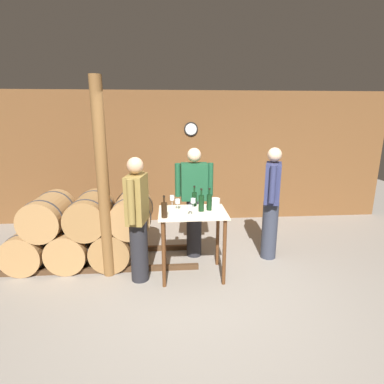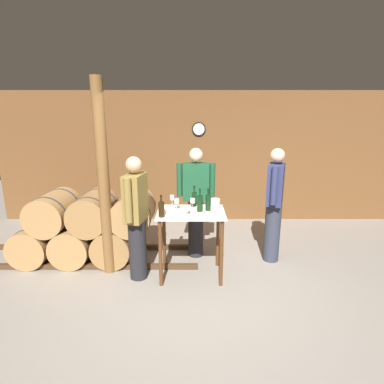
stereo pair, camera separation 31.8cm
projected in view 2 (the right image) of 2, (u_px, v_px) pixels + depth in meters
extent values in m
plane|color=gray|center=(203.00, 297.00, 3.75)|extent=(14.00, 14.00, 0.00)
cube|color=brown|center=(199.00, 158.00, 6.27)|extent=(8.40, 0.05, 2.70)
cylinder|color=black|center=(200.00, 129.00, 6.09)|extent=(0.28, 0.03, 0.28)
cylinder|color=white|center=(200.00, 129.00, 6.07)|extent=(0.23, 0.01, 0.23)
cube|color=#4C331E|center=(71.00, 266.00, 4.44)|extent=(3.79, 0.06, 0.08)
cube|color=#4C331E|center=(87.00, 247.00, 5.09)|extent=(3.79, 0.06, 0.08)
cylinder|color=#AD7F4C|center=(39.00, 241.00, 4.71)|extent=(0.58, 0.84, 0.58)
cylinder|color=#38383D|center=(31.00, 248.00, 4.46)|extent=(0.60, 0.03, 0.60)
cylinder|color=#38383D|center=(47.00, 235.00, 4.95)|extent=(0.60, 0.03, 0.60)
cylinder|color=#AD7F4C|center=(78.00, 241.00, 4.70)|extent=(0.58, 0.84, 0.58)
cylinder|color=#38383D|center=(72.00, 248.00, 4.46)|extent=(0.60, 0.03, 0.60)
cylinder|color=#38383D|center=(84.00, 235.00, 4.95)|extent=(0.60, 0.03, 0.60)
cylinder|color=#9E7242|center=(117.00, 241.00, 4.70)|extent=(0.58, 0.84, 0.58)
cylinder|color=#38383D|center=(113.00, 248.00, 4.46)|extent=(0.60, 0.03, 0.60)
cylinder|color=#38383D|center=(121.00, 235.00, 4.95)|extent=(0.60, 0.03, 0.60)
cylinder|color=#AD7F4C|center=(55.00, 211.00, 4.58)|extent=(0.58, 0.84, 0.58)
cylinder|color=#38383D|center=(47.00, 217.00, 4.34)|extent=(0.60, 0.03, 0.60)
cylinder|color=#38383D|center=(62.00, 206.00, 4.83)|extent=(0.60, 0.03, 0.60)
cylinder|color=#9E7242|center=(95.00, 211.00, 4.58)|extent=(0.58, 0.84, 0.58)
cylinder|color=#38383D|center=(90.00, 217.00, 4.34)|extent=(0.60, 0.03, 0.60)
cylinder|color=#38383D|center=(100.00, 207.00, 4.82)|extent=(0.60, 0.03, 0.60)
cylinder|color=#AD7F4C|center=(135.00, 211.00, 4.58)|extent=(0.58, 0.84, 0.58)
cylinder|color=#38383D|center=(132.00, 217.00, 4.33)|extent=(0.60, 0.03, 0.60)
cylinder|color=#38383D|center=(138.00, 207.00, 4.82)|extent=(0.60, 0.03, 0.60)
cube|color=beige|center=(192.00, 212.00, 4.06)|extent=(0.92, 0.67, 0.02)
cylinder|color=#593319|center=(161.00, 253.00, 3.91)|extent=(0.05, 0.05, 0.93)
cylinder|color=#593319|center=(222.00, 254.00, 3.90)|extent=(0.05, 0.05, 0.93)
cylinder|color=#593319|center=(165.00, 237.00, 4.44)|extent=(0.05, 0.05, 0.93)
cylinder|color=#593319|center=(219.00, 237.00, 4.44)|extent=(0.05, 0.05, 0.93)
cylinder|color=brown|center=(105.00, 181.00, 4.06)|extent=(0.16, 0.16, 2.70)
cylinder|color=black|center=(162.00, 209.00, 3.83)|extent=(0.08, 0.08, 0.20)
cylinder|color=black|center=(162.00, 199.00, 3.79)|extent=(0.02, 0.02, 0.09)
cylinder|color=black|center=(162.00, 196.00, 3.78)|extent=(0.03, 0.03, 0.02)
cylinder|color=black|center=(195.00, 199.00, 4.29)|extent=(0.07, 0.07, 0.20)
cylinder|color=black|center=(195.00, 189.00, 4.25)|extent=(0.02, 0.02, 0.09)
cylinder|color=black|center=(195.00, 187.00, 4.24)|extent=(0.03, 0.03, 0.02)
cylinder|color=black|center=(201.00, 203.00, 4.04)|extent=(0.08, 0.08, 0.22)
cylinder|color=black|center=(201.00, 192.00, 4.00)|extent=(0.02, 0.02, 0.10)
cylinder|color=black|center=(201.00, 189.00, 4.00)|extent=(0.03, 0.03, 0.02)
cylinder|color=black|center=(209.00, 203.00, 4.08)|extent=(0.07, 0.07, 0.22)
cylinder|color=black|center=(209.00, 192.00, 4.04)|extent=(0.02, 0.02, 0.09)
cylinder|color=black|center=(209.00, 189.00, 4.03)|extent=(0.03, 0.03, 0.02)
cylinder|color=silver|center=(173.00, 206.00, 4.32)|extent=(0.06, 0.06, 0.00)
cylinder|color=silver|center=(173.00, 203.00, 4.31)|extent=(0.01, 0.01, 0.09)
cylinder|color=silver|center=(173.00, 197.00, 4.29)|extent=(0.06, 0.06, 0.07)
cylinder|color=silver|center=(178.00, 209.00, 4.15)|extent=(0.06, 0.06, 0.00)
cylinder|color=silver|center=(178.00, 206.00, 4.13)|extent=(0.01, 0.01, 0.09)
cylinder|color=silver|center=(178.00, 201.00, 4.12)|extent=(0.07, 0.07, 0.06)
cylinder|color=silver|center=(189.00, 215.00, 3.92)|extent=(0.06, 0.06, 0.00)
cylinder|color=silver|center=(189.00, 212.00, 3.91)|extent=(0.01, 0.01, 0.06)
cylinder|color=silver|center=(189.00, 208.00, 3.90)|extent=(0.06, 0.06, 0.07)
cylinder|color=silver|center=(194.00, 208.00, 4.23)|extent=(0.06, 0.06, 0.00)
cylinder|color=silver|center=(194.00, 205.00, 4.22)|extent=(0.01, 0.01, 0.07)
cylinder|color=silver|center=(194.00, 201.00, 4.20)|extent=(0.07, 0.07, 0.07)
cylinder|color=white|center=(216.00, 203.00, 4.27)|extent=(0.14, 0.14, 0.11)
cylinder|color=#232328|center=(197.00, 228.00, 4.78)|extent=(0.24, 0.24, 0.94)
cube|color=#194C2D|center=(197.00, 182.00, 4.60)|extent=(0.40, 0.22, 0.57)
sphere|color=beige|center=(197.00, 155.00, 4.49)|extent=(0.21, 0.21, 0.21)
cylinder|color=#194C2D|center=(213.00, 180.00, 4.59)|extent=(0.09, 0.09, 0.51)
cylinder|color=#194C2D|center=(181.00, 180.00, 4.59)|extent=(0.09, 0.09, 0.51)
cylinder|color=#333847|center=(273.00, 232.00, 4.62)|extent=(0.24, 0.24, 0.92)
cube|color=navy|center=(277.00, 184.00, 4.43)|extent=(0.34, 0.45, 0.61)
sphere|color=beige|center=(279.00, 155.00, 4.32)|extent=(0.21, 0.21, 0.21)
cylinder|color=navy|center=(278.00, 179.00, 4.65)|extent=(0.09, 0.09, 0.55)
cylinder|color=navy|center=(275.00, 186.00, 4.19)|extent=(0.09, 0.09, 0.55)
cylinder|color=#232328|center=(139.00, 249.00, 4.12)|extent=(0.24, 0.24, 0.85)
cube|color=olive|center=(136.00, 198.00, 3.94)|extent=(0.29, 0.43, 0.63)
sphere|color=tan|center=(135.00, 165.00, 3.83)|extent=(0.21, 0.21, 0.21)
cylinder|color=olive|center=(129.00, 201.00, 3.69)|extent=(0.09, 0.09, 0.57)
cylinder|color=olive|center=(143.00, 191.00, 4.17)|extent=(0.09, 0.09, 0.57)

